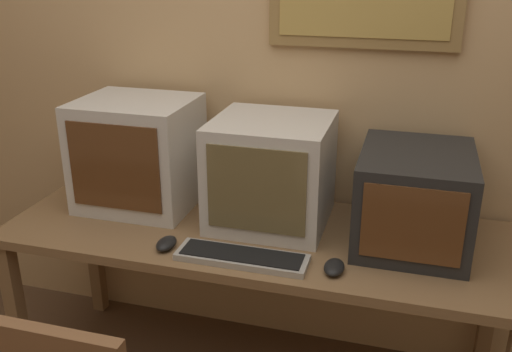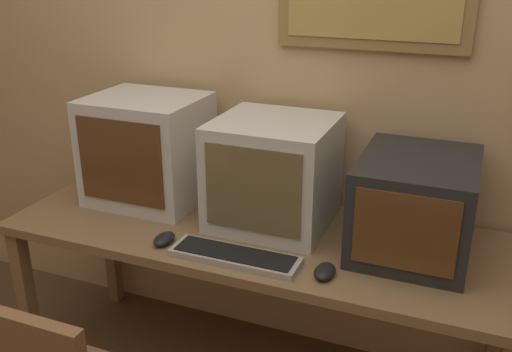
% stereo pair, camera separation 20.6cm
% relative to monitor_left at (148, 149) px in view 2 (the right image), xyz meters
% --- Properties ---
extents(wall_back, '(8.00, 0.08, 2.60)m').
position_rel_monitor_left_xyz_m(wall_back, '(0.52, 0.27, 0.39)').
color(wall_back, tan).
rests_on(wall_back, ground_plane).
extents(desk, '(1.89, 0.67, 0.70)m').
position_rel_monitor_left_xyz_m(desk, '(0.53, -0.11, -0.29)').
color(desk, olive).
rests_on(desk, ground_plane).
extents(monitor_left, '(0.45, 0.39, 0.44)m').
position_rel_monitor_left_xyz_m(monitor_left, '(0.00, 0.00, 0.00)').
color(monitor_left, beige).
rests_on(monitor_left, desk).
extents(monitor_center, '(0.43, 0.42, 0.40)m').
position_rel_monitor_left_xyz_m(monitor_center, '(0.56, -0.01, -0.02)').
color(monitor_center, beige).
rests_on(monitor_center, desk).
extents(monitor_right, '(0.39, 0.48, 0.34)m').
position_rel_monitor_left_xyz_m(monitor_right, '(1.08, -0.03, -0.05)').
color(monitor_right, black).
rests_on(monitor_right, desk).
extents(keyboard_main, '(0.45, 0.13, 0.03)m').
position_rel_monitor_left_xyz_m(keyboard_main, '(0.54, -0.34, -0.21)').
color(keyboard_main, '#A8A399').
rests_on(keyboard_main, desk).
extents(mouse_near_keyboard, '(0.07, 0.11, 0.03)m').
position_rel_monitor_left_xyz_m(mouse_near_keyboard, '(0.85, -0.33, -0.20)').
color(mouse_near_keyboard, black).
rests_on(mouse_near_keyboard, desk).
extents(mouse_far_corner, '(0.06, 0.11, 0.04)m').
position_rel_monitor_left_xyz_m(mouse_far_corner, '(0.26, -0.33, -0.20)').
color(mouse_far_corner, black).
rests_on(mouse_far_corner, desk).
extents(desk_clock, '(0.12, 0.07, 0.11)m').
position_rel_monitor_left_xyz_m(desk_clock, '(-0.32, 0.11, -0.17)').
color(desk_clock, '#A38456').
rests_on(desk_clock, desk).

